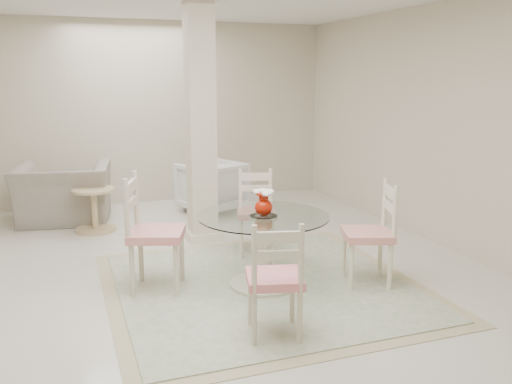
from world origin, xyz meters
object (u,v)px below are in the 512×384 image
object	(u,v)px
dining_chair_south	(275,272)
dining_chair_west	(148,224)
column	(201,125)
red_vase	(264,202)
side_table	(95,211)
armchair_white	(212,187)
dining_chair_east	(375,226)
dining_chair_north	(256,205)
dining_table	(263,251)
recliner_taupe	(64,194)

from	to	relation	value
dining_chair_south	dining_chair_west	bearing A→B (deg)	-46.21
column	red_vase	distance (m)	1.75
column	side_table	size ratio (longest dim) A/B	5.02
dining_chair_west	armchair_white	size ratio (longest dim) A/B	1.47
dining_chair_east	dining_chair_west	distance (m)	2.05
column	armchair_white	size ratio (longest dim) A/B	3.40
dining_chair_east	dining_chair_north	size ratio (longest dim) A/B	1.06
dining_chair_east	dining_chair_south	bearing A→B (deg)	-42.95
column	dining_table	distance (m)	1.94
dining_chair_east	dining_chair_south	size ratio (longest dim) A/B	1.07
column	red_vase	xyz separation A→B (m)	(0.15, -1.65, -0.55)
armchair_white	side_table	bearing A→B (deg)	-8.55
recliner_taupe	armchair_white	bearing A→B (deg)	-175.32
column	dining_chair_south	xyz separation A→B (m)	(-0.13, -2.63, -0.83)
dining_chair_east	side_table	xyz separation A→B (m)	(-2.31, 2.72, -0.31)
dining_chair_south	side_table	distance (m)	3.58
dining_chair_north	side_table	distance (m)	2.19
dining_chair_north	side_table	bearing A→B (deg)	155.07
armchair_white	dining_chair_north	bearing A→B (deg)	65.48
dining_chair_west	recliner_taupe	xyz separation A→B (m)	(-0.69, 2.74, -0.23)
column	dining_table	bearing A→B (deg)	-84.89
red_vase	recliner_taupe	size ratio (longest dim) A/B	0.21
dining_chair_east	side_table	world-z (taller)	dining_chair_east
column	dining_chair_east	bearing A→B (deg)	-59.72
column	red_vase	bearing A→B (deg)	-84.79
column	dining_chair_north	xyz separation A→B (m)	(0.43, -0.67, -0.82)
side_table	dining_chair_south	bearing A→B (deg)	-72.87
dining_chair_east	side_table	size ratio (longest dim) A/B	1.98
column	dining_chair_west	size ratio (longest dim) A/B	2.32
red_vase	side_table	xyz separation A→B (m)	(-1.33, 2.44, -0.55)
dining_table	dining_chair_east	bearing A→B (deg)	-15.99
dining_table	dining_chair_north	bearing A→B (deg)	74.06
red_vase	dining_table	bearing A→B (deg)	146.31
dining_chair_west	dining_chair_south	distance (m)	1.45
column	dining_chair_south	size ratio (longest dim) A/B	2.71
dining_chair_east	armchair_white	size ratio (longest dim) A/B	1.34
dining_chair_north	dining_chair_south	xyz separation A→B (m)	(-0.55, -1.95, -0.00)
armchair_white	side_table	distance (m)	1.69
dining_chair_north	dining_chair_east	bearing A→B (deg)	-43.52
column	dining_chair_east	distance (m)	2.37
side_table	column	bearing A→B (deg)	-33.63
red_vase	dining_chair_east	world-z (taller)	dining_chair_east
dining_chair_east	recliner_taupe	bearing A→B (deg)	-123.18
dining_table	column	bearing A→B (deg)	95.11
red_vase	dining_chair_west	bearing A→B (deg)	163.85
red_vase	dining_chair_north	size ratio (longest dim) A/B	0.24
dining_chair_north	dining_chair_west	bearing A→B (deg)	-133.98
dining_chair_south	armchair_white	size ratio (longest dim) A/B	1.26
red_vase	dining_chair_south	xyz separation A→B (m)	(-0.28, -0.97, -0.28)
dining_chair_south	side_table	xyz separation A→B (m)	(-1.05, 3.41, -0.28)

